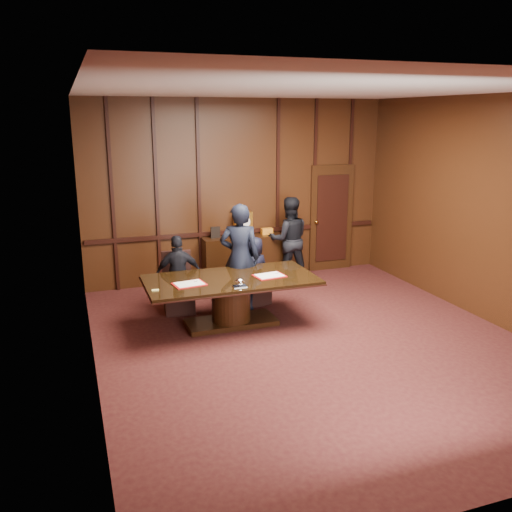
{
  "coord_description": "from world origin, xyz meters",
  "views": [
    {
      "loc": [
        -3.16,
        -6.52,
        3.18
      ],
      "look_at": [
        -0.46,
        1.19,
        1.05
      ],
      "focal_mm": 38.0,
      "sensor_mm": 36.0,
      "label": 1
    }
  ],
  "objects_px": {
    "witness_left": "(240,258)",
    "conference_table": "(231,294)",
    "signatory_left": "(179,275)",
    "sideboard": "(243,257)",
    "witness_right": "(289,239)",
    "signatory_right": "(254,271)"
  },
  "relations": [
    {
      "from": "sideboard",
      "to": "conference_table",
      "type": "relative_size",
      "value": 0.61
    },
    {
      "from": "sideboard",
      "to": "witness_left",
      "type": "relative_size",
      "value": 0.88
    },
    {
      "from": "signatory_right",
      "to": "conference_table",
      "type": "bearing_deg",
      "value": 38.25
    },
    {
      "from": "signatory_left",
      "to": "witness_left",
      "type": "xyz_separation_m",
      "value": [
        0.99,
        -0.2,
        0.25
      ]
    },
    {
      "from": "signatory_left",
      "to": "witness_left",
      "type": "relative_size",
      "value": 0.72
    },
    {
      "from": "conference_table",
      "to": "witness_left",
      "type": "xyz_separation_m",
      "value": [
        0.34,
        0.6,
        0.39
      ]
    },
    {
      "from": "signatory_right",
      "to": "witness_left",
      "type": "relative_size",
      "value": 0.66
    },
    {
      "from": "conference_table",
      "to": "signatory_right",
      "type": "relative_size",
      "value": 2.19
    },
    {
      "from": "conference_table",
      "to": "signatory_right",
      "type": "bearing_deg",
      "value": 50.91
    },
    {
      "from": "signatory_left",
      "to": "witness_right",
      "type": "relative_size",
      "value": 0.79
    },
    {
      "from": "witness_right",
      "to": "conference_table",
      "type": "bearing_deg",
      "value": 57.74
    },
    {
      "from": "signatory_left",
      "to": "witness_right",
      "type": "xyz_separation_m",
      "value": [
        2.4,
        1.08,
        0.18
      ]
    },
    {
      "from": "signatory_left",
      "to": "witness_left",
      "type": "bearing_deg",
      "value": 172.72
    },
    {
      "from": "witness_left",
      "to": "signatory_right",
      "type": "bearing_deg",
      "value": -125.56
    },
    {
      "from": "conference_table",
      "to": "witness_left",
      "type": "bearing_deg",
      "value": 60.61
    },
    {
      "from": "witness_left",
      "to": "witness_right",
      "type": "bearing_deg",
      "value": -116.16
    },
    {
      "from": "signatory_left",
      "to": "witness_left",
      "type": "height_order",
      "value": "witness_left"
    },
    {
      "from": "signatory_right",
      "to": "witness_left",
      "type": "distance_m",
      "value": 0.48
    },
    {
      "from": "witness_left",
      "to": "conference_table",
      "type": "bearing_deg",
      "value": 82.15
    },
    {
      "from": "signatory_right",
      "to": "witness_right",
      "type": "relative_size",
      "value": 0.72
    },
    {
      "from": "sideboard",
      "to": "signatory_right",
      "type": "relative_size",
      "value": 1.34
    },
    {
      "from": "sideboard",
      "to": "witness_right",
      "type": "xyz_separation_m",
      "value": [
        0.85,
        -0.28,
        0.35
      ]
    }
  ]
}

